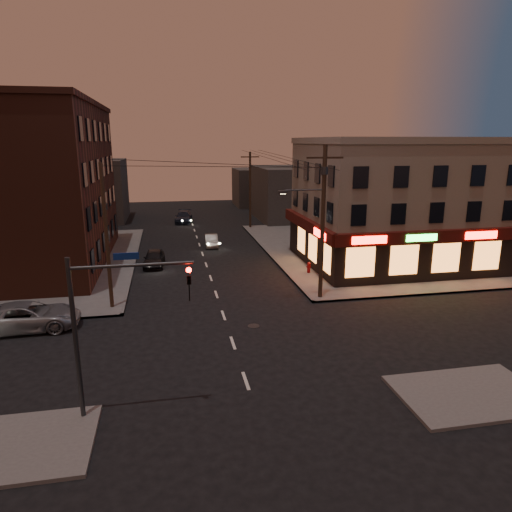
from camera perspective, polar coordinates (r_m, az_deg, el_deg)
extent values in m
plane|color=black|center=(24.55, -2.91, -10.81)|extent=(120.00, 120.00, 0.00)
cube|color=#514F4C|center=(47.27, 15.70, 1.07)|extent=(24.00, 28.00, 0.15)
cube|color=gray|center=(40.67, 17.09, 6.19)|extent=(15.00, 12.00, 10.00)
cube|color=gray|center=(40.34, 17.64, 13.59)|extent=(15.20, 12.20, 0.50)
cube|color=black|center=(36.22, 21.08, -0.39)|extent=(15.12, 0.25, 3.40)
cube|color=black|center=(38.35, 6.85, 1.25)|extent=(0.25, 12.12, 3.40)
cube|color=#420F0A|center=(35.59, 21.59, 2.30)|extent=(15.60, 0.50, 0.90)
cube|color=#420F0A|center=(37.90, 6.49, 3.88)|extent=(0.50, 12.60, 0.90)
cube|color=#FF140C|center=(32.82, 14.00, 1.95)|extent=(2.60, 0.06, 0.55)
cube|color=#FF140C|center=(37.37, 26.34, 2.35)|extent=(2.60, 0.06, 0.55)
cube|color=#26FF3F|center=(34.69, 20.01, 2.15)|extent=(2.40, 0.06, 0.50)
cube|color=#FF140C|center=(34.28, 7.96, 2.74)|extent=(0.06, 2.60, 0.55)
cube|color=orange|center=(35.76, 20.40, -0.34)|extent=(12.40, 0.08, 2.20)
cube|color=orange|center=(37.36, 7.10, 1.05)|extent=(0.08, 8.40, 2.20)
cube|color=#492217|center=(42.77, -26.79, 7.69)|extent=(12.00, 20.00, 13.00)
cube|color=#3F3D3A|center=(62.80, 4.81, 7.85)|extent=(10.00, 12.00, 7.00)
cube|color=#3F3D3A|center=(65.12, -19.98, 7.72)|extent=(9.00, 10.00, 8.00)
cube|color=#3F3D3A|center=(75.92, 0.43, 8.61)|extent=(8.00, 8.00, 6.00)
cylinder|color=#382619|center=(30.00, 8.33, 4.02)|extent=(0.28, 0.28, 10.00)
cube|color=#382619|center=(29.56, 8.62, 12.06)|extent=(2.40, 0.12, 0.12)
cylinder|color=#333538|center=(29.60, 8.56, 10.51)|extent=(0.44, 0.44, 0.50)
cylinder|color=#333538|center=(29.29, 6.05, 8.20)|extent=(2.60, 0.10, 0.10)
cube|color=#333538|center=(28.92, 3.37, 7.97)|extent=(0.60, 0.25, 0.18)
cube|color=#FFD88C|center=(28.93, 3.37, 7.78)|extent=(0.35, 0.15, 0.04)
cylinder|color=#382619|center=(55.23, -0.73, 8.23)|extent=(0.26, 0.26, 9.00)
cylinder|color=#382619|center=(29.35, -18.17, 2.24)|extent=(0.24, 0.24, 9.00)
cylinder|color=#333538|center=(18.28, -21.59, -9.94)|extent=(0.18, 0.18, 6.40)
cylinder|color=#333538|center=(17.07, -15.18, -1.13)|extent=(4.40, 0.12, 0.12)
imported|color=black|center=(17.16, -8.40, -2.43)|extent=(0.16, 0.20, 1.00)
sphere|color=#FF0C05|center=(16.98, -8.41, -1.74)|extent=(0.20, 0.20, 0.20)
cube|color=navy|center=(17.00, -15.92, -0.03)|extent=(0.90, 0.05, 0.25)
imported|color=gray|center=(28.88, -26.65, -6.77)|extent=(5.73, 2.81, 1.57)
imported|color=black|center=(39.74, -12.63, -0.26)|extent=(1.92, 4.18, 1.39)
imported|color=gray|center=(46.36, -5.60, 1.94)|extent=(1.40, 3.65, 1.19)
imported|color=black|center=(60.64, -9.04, 4.85)|extent=(2.60, 5.18, 1.44)
cylinder|color=maroon|center=(36.64, 6.61, -1.55)|extent=(0.31, 0.31, 0.69)
sphere|color=maroon|center=(36.54, 6.62, -0.97)|extent=(0.28, 0.28, 0.28)
cylinder|color=maroon|center=(36.61, 6.61, -1.34)|extent=(0.39, 0.24, 0.14)
cylinder|color=maroon|center=(36.61, 6.61, -1.34)|extent=(0.24, 0.39, 0.14)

